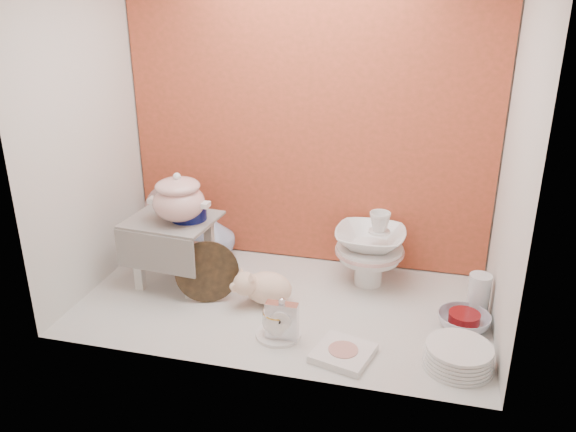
% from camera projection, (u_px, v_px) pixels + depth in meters
% --- Properties ---
extents(ground, '(1.80, 1.80, 0.00)m').
position_uv_depth(ground, '(283.00, 304.00, 2.64)').
color(ground, silver).
rests_on(ground, ground).
extents(niche_shell, '(1.86, 1.03, 1.53)m').
position_uv_depth(niche_shell, '(293.00, 89.00, 2.45)').
color(niche_shell, '#CB4C32').
rests_on(niche_shell, ground).
extents(step_stool, '(0.42, 0.37, 0.33)m').
position_uv_depth(step_stool, '(174.00, 251.00, 2.76)').
color(step_stool, silver).
rests_on(step_stool, ground).
extents(soup_tureen, '(0.33, 0.33, 0.23)m').
position_uv_depth(soup_tureen, '(178.00, 197.00, 2.62)').
color(soup_tureen, white).
rests_on(soup_tureen, step_stool).
extents(cobalt_bowl, '(0.19, 0.19, 0.06)m').
position_uv_depth(cobalt_bowl, '(189.00, 213.00, 2.69)').
color(cobalt_bowl, '#090E48').
rests_on(cobalt_bowl, step_stool).
extents(floral_platter, '(0.38, 0.17, 0.38)m').
position_uv_depth(floral_platter, '(172.00, 221.00, 3.05)').
color(floral_platter, white).
rests_on(floral_platter, ground).
extents(blue_white_vase, '(0.28, 0.28, 0.25)m').
position_uv_depth(blue_white_vase, '(212.00, 235.00, 3.03)').
color(blue_white_vase, white).
rests_on(blue_white_vase, ground).
extents(lacquer_tray, '(0.29, 0.15, 0.29)m').
position_uv_depth(lacquer_tray, '(207.00, 272.00, 2.62)').
color(lacquer_tray, black).
rests_on(lacquer_tray, ground).
extents(mantel_clock, '(0.13, 0.05, 0.19)m').
position_uv_depth(mantel_clock, '(282.00, 320.00, 2.34)').
color(mantel_clock, silver).
rests_on(mantel_clock, ground).
extents(plush_pig, '(0.30, 0.23, 0.16)m').
position_uv_depth(plush_pig, '(268.00, 288.00, 2.61)').
color(plush_pig, beige).
rests_on(plush_pig, ground).
extents(teacup_saucer, '(0.21, 0.21, 0.01)m').
position_uv_depth(teacup_saucer, '(278.00, 334.00, 2.40)').
color(teacup_saucer, white).
rests_on(teacup_saucer, ground).
extents(gold_rim_teacup, '(0.14, 0.14, 0.10)m').
position_uv_depth(gold_rim_teacup, '(278.00, 322.00, 2.38)').
color(gold_rim_teacup, white).
rests_on(gold_rim_teacup, teacup_saucer).
extents(lattice_dish, '(0.26, 0.26, 0.03)m').
position_uv_depth(lattice_dish, '(343.00, 353.00, 2.27)').
color(lattice_dish, white).
rests_on(lattice_dish, ground).
extents(dinner_plate_stack, '(0.31, 0.31, 0.09)m').
position_uv_depth(dinner_plate_stack, '(459.00, 356.00, 2.20)').
color(dinner_plate_stack, white).
rests_on(dinner_plate_stack, ground).
extents(crystal_bowl, '(0.24, 0.24, 0.07)m').
position_uv_depth(crystal_bowl, '(464.00, 321.00, 2.44)').
color(crystal_bowl, silver).
rests_on(crystal_bowl, ground).
extents(clear_glass_vase, '(0.12, 0.12, 0.19)m').
position_uv_depth(clear_glass_vase, '(479.00, 295.00, 2.52)').
color(clear_glass_vase, silver).
rests_on(clear_glass_vase, ground).
extents(porcelain_tower, '(0.35, 0.35, 0.37)m').
position_uv_depth(porcelain_tower, '(370.00, 248.00, 2.75)').
color(porcelain_tower, white).
rests_on(porcelain_tower, ground).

